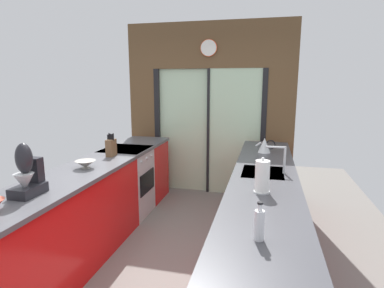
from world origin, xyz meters
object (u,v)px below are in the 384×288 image
Objects in this scene: knife_block at (111,147)px; soap_bottle at (259,224)px; paper_towel_roll at (262,177)px; kettle at (265,145)px; mixing_bowl_far at (86,164)px; stand_mixer at (27,175)px; oven_range at (127,182)px.

knife_block reaches higher than soap_bottle.
knife_block is 1.98m from paper_towel_roll.
knife_block is 1.89m from kettle.
paper_towel_roll reaches higher than soap_bottle.
kettle is 2.30m from soap_bottle.
stand_mixer is at bearing -90.00° from mixing_bowl_far.
stand_mixer reaches higher than soap_bottle.
soap_bottle reaches higher than mixing_bowl_far.
knife_block is at bearing -87.56° from oven_range.
knife_block is (0.02, -0.43, 0.57)m from oven_range.
paper_towel_roll is (0.00, 0.79, 0.04)m from soap_bottle.
stand_mixer is (-0.00, -1.36, 0.05)m from knife_block.
paper_towel_roll is (1.78, -0.87, 0.02)m from knife_block.
stand_mixer is (0.00, -0.80, 0.12)m from mixing_bowl_far.
kettle is 0.84× the size of paper_towel_roll.
knife_block reaches higher than kettle.
paper_towel_roll reaches higher than mixing_bowl_far.
knife_block is (0.00, 0.56, 0.06)m from mixing_bowl_far.
kettle reaches higher than oven_range.
oven_range is 3.30× the size of knife_block.
oven_range is 2.30m from paper_towel_roll.
paper_towel_roll is at bearing -35.99° from oven_range.
stand_mixer reaches higher than paper_towel_roll.
knife_block is 1.36m from stand_mixer.
knife_block is 0.95× the size of paper_towel_roll.
soap_bottle reaches higher than kettle.
mixing_bowl_far is at bearing -146.38° from kettle.
stand_mixer is 1.85m from paper_towel_roll.
knife_block is 0.66× the size of stand_mixer.
knife_block is 2.44m from soap_bottle.
soap_bottle is at bearing -90.06° from kettle.
stand_mixer reaches higher than mixing_bowl_far.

